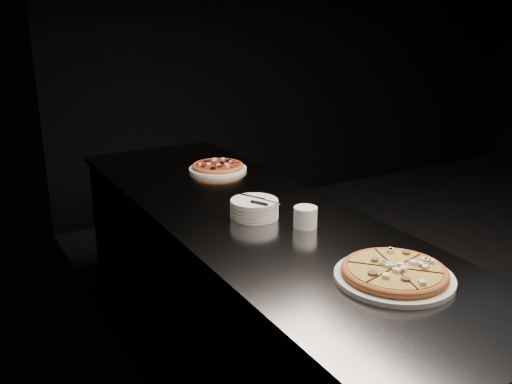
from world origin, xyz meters
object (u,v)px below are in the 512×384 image
pizza_mushroom (394,273)px  plate_stack (254,208)px  cutlery (258,200)px  pizza_tomato (218,167)px  counter (254,314)px  ramekin (305,216)px

pizza_mushroom → plate_stack: (-0.09, 0.68, 0.01)m
pizza_mushroom → cutlery: size_ratio=1.96×
pizza_tomato → cutlery: bearing=-103.5°
cutlery → counter: bearing=48.4°
counter → pizza_mushroom: bearing=-84.5°
pizza_mushroom → pizza_tomato: size_ratio=1.22×
cutlery → plate_stack: bearing=91.2°
plate_stack → ramekin: size_ratio=2.11×
pizza_mushroom → ramekin: (0.02, 0.49, 0.02)m
counter → ramekin: ramekin is taller
pizza_mushroom → cutlery: cutlery is taller
ramekin → pizza_tomato: bearing=86.1°
pizza_tomato → cutlery: 0.70m
counter → plate_stack: size_ratio=13.22×
counter → pizza_mushroom: 0.87m
plate_stack → ramekin: bearing=-59.2°
pizza_tomato → counter: bearing=-103.3°
pizza_mushroom → ramekin: 0.49m
pizza_mushroom → plate_stack: bearing=97.9°
pizza_mushroom → pizza_tomato: (0.08, 1.34, -0.00)m
pizza_tomato → ramekin: ramekin is taller
counter → pizza_tomato: 0.79m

